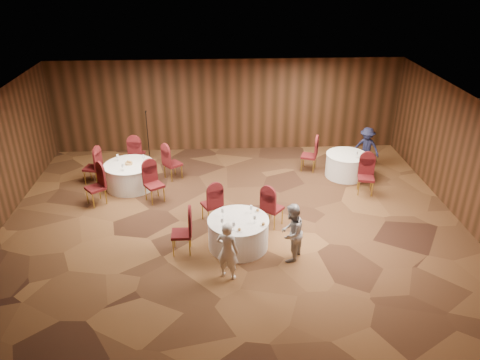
{
  "coord_description": "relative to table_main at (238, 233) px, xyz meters",
  "views": [
    {
      "loc": [
        -0.39,
        -10.62,
        6.47
      ],
      "look_at": [
        0.2,
        0.2,
        1.1
      ],
      "focal_mm": 35.0,
      "sensor_mm": 36.0,
      "label": 1
    }
  ],
  "objects": [
    {
      "name": "room_shell",
      "position": [
        -0.08,
        1.18,
        1.59
      ],
      "size": [
        12.0,
        12.0,
        12.0
      ],
      "color": "silver",
      "rests_on": "ground"
    },
    {
      "name": "tabletop_left",
      "position": [
        -3.08,
        3.33,
        0.45
      ],
      "size": [
        0.86,
        0.77,
        0.22
      ],
      "color": "silver",
      "rests_on": "table_left"
    },
    {
      "name": "table_right",
      "position": [
        3.58,
        3.72,
        0.0
      ],
      "size": [
        1.28,
        1.28,
        0.74
      ],
      "color": "silver",
      "rests_on": "ground"
    },
    {
      "name": "chairs_left",
      "position": [
        -3.05,
        3.38,
        0.12
      ],
      "size": [
        3.1,
        3.0,
        1.0
      ],
      "color": "#400D0C",
      "rests_on": "ground"
    },
    {
      "name": "man_c",
      "position": [
        4.4,
        4.39,
        0.3
      ],
      "size": [
        1.0,
        0.91,
        1.35
      ],
      "primitive_type": "imported",
      "rotation": [
        0.0,
        0.0,
        5.67
      ],
      "color": "black",
      "rests_on": "ground"
    },
    {
      "name": "woman_b",
      "position": [
        1.18,
        -0.57,
        0.33
      ],
      "size": [
        0.8,
        0.86,
        1.41
      ],
      "primitive_type": "imported",
      "rotation": [
        0.0,
        0.0,
        4.21
      ],
      "color": "#9D9DA2",
      "rests_on": "ground"
    },
    {
      "name": "mic_stand",
      "position": [
        -2.75,
        5.32,
        0.14
      ],
      "size": [
        0.24,
        0.24,
        1.72
      ],
      "color": "black",
      "rests_on": "ground"
    },
    {
      "name": "tabletop_main",
      "position": [
        0.14,
        -0.11,
        0.47
      ],
      "size": [
        1.06,
        1.0,
        0.22
      ],
      "color": "silver",
      "rests_on": "table_main"
    },
    {
      "name": "table_main",
      "position": [
        0.0,
        0.0,
        0.0
      ],
      "size": [
        1.46,
        1.46,
        0.74
      ],
      "color": "silver",
      "rests_on": "ground"
    },
    {
      "name": "chairs_main",
      "position": [
        -0.35,
        0.66,
        0.12
      ],
      "size": [
        2.89,
        1.97,
        1.0
      ],
      "color": "#400D0C",
      "rests_on": "ground"
    },
    {
      "name": "chairs_right",
      "position": [
        3.17,
        3.38,
        0.12
      ],
      "size": [
        2.01,
        2.32,
        1.0
      ],
      "color": "#400D0C",
      "rests_on": "ground"
    },
    {
      "name": "ground",
      "position": [
        -0.08,
        1.18,
        -0.38
      ],
      "size": [
        12.0,
        12.0,
        0.0
      ],
      "primitive_type": "plane",
      "color": "black",
      "rests_on": "ground"
    },
    {
      "name": "woman_a",
      "position": [
        -0.29,
        -1.17,
        0.31
      ],
      "size": [
        0.59,
        0.51,
        1.38
      ],
      "primitive_type": "imported",
      "rotation": [
        0.0,
        0.0,
        2.7
      ],
      "color": "silver",
      "rests_on": "ground"
    },
    {
      "name": "tabletop_right",
      "position": [
        3.79,
        3.45,
        0.52
      ],
      "size": [
        0.08,
        0.08,
        0.22
      ],
      "color": "silver",
      "rests_on": "table_right"
    },
    {
      "name": "table_left",
      "position": [
        -3.08,
        3.33,
        -0.0
      ],
      "size": [
        1.5,
        1.5,
        0.74
      ],
      "color": "silver",
      "rests_on": "ground"
    }
  ]
}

